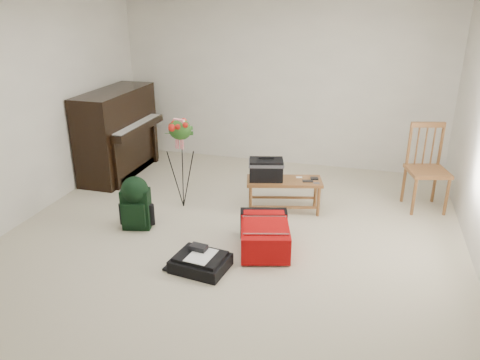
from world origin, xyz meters
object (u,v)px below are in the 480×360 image
(bench, at_px, (272,172))
(black_duffel, at_px, (201,262))
(dining_chair, at_px, (428,168))
(flower_stand, at_px, (182,164))
(piano, at_px, (118,135))
(green_backpack, at_px, (135,200))
(red_suitcase, at_px, (266,233))

(bench, xyz_separation_m, black_duffel, (-0.38, -1.55, -0.42))
(dining_chair, xyz_separation_m, black_duffel, (-2.21, -2.13, -0.44))
(black_duffel, distance_m, flower_stand, 1.58)
(black_duffel, bearing_deg, flower_stand, 126.49)
(piano, xyz_separation_m, flower_stand, (1.36, -0.87, -0.03))
(green_backpack, relative_size, flower_stand, 0.53)
(red_suitcase, relative_size, flower_stand, 0.72)
(black_duffel, bearing_deg, bench, 84.15)
(black_duffel, relative_size, green_backpack, 0.91)
(bench, height_order, black_duffel, bench)
(dining_chair, height_order, red_suitcase, dining_chair)
(dining_chair, bearing_deg, bench, -177.74)
(piano, bearing_deg, flower_stand, -32.54)
(piano, height_order, flower_stand, piano)
(red_suitcase, xyz_separation_m, black_duffel, (-0.52, -0.60, -0.09))
(dining_chair, bearing_deg, green_backpack, -170.20)
(piano, distance_m, black_duffel, 3.06)
(red_suitcase, bearing_deg, black_duffel, -146.17)
(dining_chair, bearing_deg, red_suitcase, -153.22)
(piano, distance_m, green_backpack, 1.91)
(piano, bearing_deg, green_backpack, -55.57)
(piano, height_order, green_backpack, piano)
(bench, height_order, red_suitcase, bench)
(piano, xyz_separation_m, black_duffel, (2.08, -2.18, -0.52))
(dining_chair, relative_size, green_backpack, 1.70)
(flower_stand, bearing_deg, black_duffel, -49.46)
(bench, bearing_deg, flower_stand, 177.63)
(dining_chair, relative_size, black_duffel, 1.86)
(black_duffel, height_order, green_backpack, green_backpack)
(dining_chair, relative_size, red_suitcase, 1.25)
(bench, xyz_separation_m, red_suitcase, (0.14, -0.95, -0.33))
(bench, height_order, dining_chair, dining_chair)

